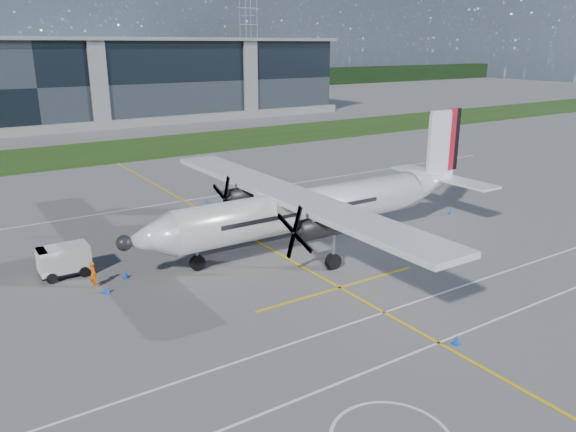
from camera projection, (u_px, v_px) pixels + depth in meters
name	position (u px, v px, depth m)	size (l,w,h in m)	color
ground	(91.00, 165.00, 69.79)	(400.00, 400.00, 0.00)	#605E5B
grass_strip	(75.00, 155.00, 76.18)	(400.00, 18.00, 0.04)	#224011
terminal_building	(26.00, 85.00, 99.56)	(120.00, 20.00, 15.00)	black
pylon_east	(249.00, 42.00, 197.89)	(9.00, 4.60, 30.00)	gray
yellow_taxiway_centerline	(222.00, 222.00, 47.39)	(0.20, 70.00, 0.01)	yellow
white_lane_line	(395.00, 361.00, 26.64)	(90.00, 0.15, 0.01)	white
turboprop_aircraft	(319.00, 183.00, 41.12)	(29.64, 30.74, 9.22)	silver
baggage_tug	(64.00, 261.00, 36.17)	(3.31, 1.99, 1.99)	white
ground_crew_person	(93.00, 273.00, 34.45)	(0.78, 0.56, 1.92)	#F25907
safety_cone_stbdwing	(208.00, 201.00, 52.93)	(0.36, 0.36, 0.50)	#0B42BF
safety_cone_tail	(451.00, 211.00, 49.57)	(0.36, 0.36, 0.50)	#0B42BF
safety_cone_fwd	(107.00, 290.00, 33.76)	(0.36, 0.36, 0.50)	#0B42BF
safety_cone_portwing	(456.00, 340.00, 28.04)	(0.36, 0.36, 0.50)	#0B42BF
safety_cone_nose_stbd	(125.00, 274.00, 35.98)	(0.36, 0.36, 0.50)	#0B42BF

